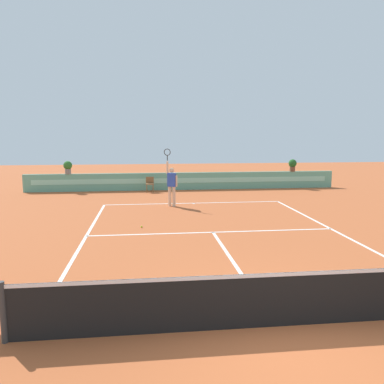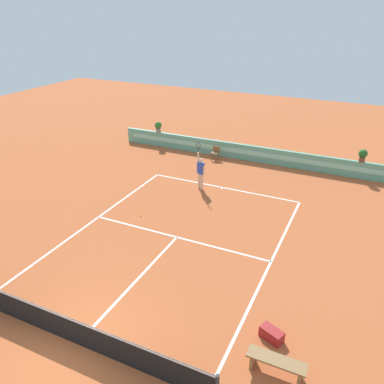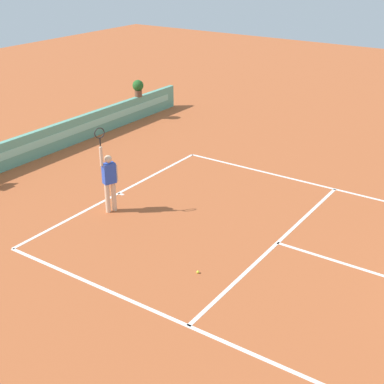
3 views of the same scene
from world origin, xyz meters
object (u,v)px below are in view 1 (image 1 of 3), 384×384
Objects in this scene: tennis_player at (172,183)px; potted_plant_far_right at (293,164)px; tennis_ball_near_baseline at (142,227)px; potted_plant_far_left at (68,167)px; ball_kid_chair at (150,184)px.

potted_plant_far_right is (7.59, 5.15, 0.36)m from tennis_player.
tennis_ball_near_baseline is 10.07m from potted_plant_far_left.
potted_plant_far_left is (-4.55, 0.73, 0.93)m from ball_kid_chair.
ball_kid_chair is at bearing -9.13° from potted_plant_far_left.
potted_plant_far_right reaches higher than tennis_ball_near_baseline.
potted_plant_far_left is (-4.18, 9.06, 1.38)m from tennis_ball_near_baseline.
ball_kid_chair is at bearing 87.40° from tennis_ball_near_baseline.
potted_plant_far_left reaches higher than ball_kid_chair.
tennis_ball_near_baseline is 0.09× the size of potted_plant_far_left.
tennis_player is at bearing -78.05° from ball_kid_chair.
tennis_ball_near_baseline is 0.09× the size of potted_plant_far_right.
potted_plant_far_right is at bearing 4.91° from ball_kid_chair.
potted_plant_far_left reaches higher than tennis_ball_near_baseline.
potted_plant_far_left is (-5.49, 5.15, 0.36)m from tennis_player.
ball_kid_chair is at bearing -175.09° from potted_plant_far_right.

